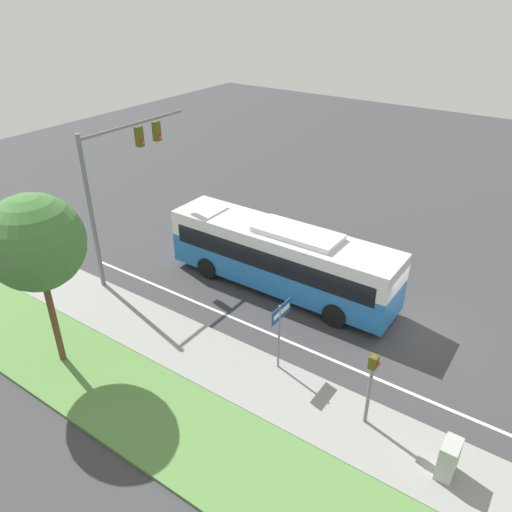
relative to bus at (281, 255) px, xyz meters
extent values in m
plane|color=#38383A|center=(0.48, -6.14, -1.76)|extent=(80.00, 80.00, 0.00)
cube|color=gray|center=(-5.72, -6.14, -1.70)|extent=(2.80, 80.00, 0.12)
cube|color=#568442|center=(-8.92, -6.14, -1.71)|extent=(3.60, 80.00, 0.10)
cube|color=silver|center=(-3.12, -6.14, -1.76)|extent=(0.14, 30.00, 0.01)
cube|color=#236BB7|center=(0.00, 0.01, -0.68)|extent=(2.41, 10.92, 1.45)
cube|color=silver|center=(0.00, 0.01, 0.64)|extent=(2.41, 10.92, 1.19)
cube|color=black|center=(0.00, 0.01, 0.23)|extent=(2.45, 10.05, 0.90)
cube|color=silver|center=(0.00, -0.81, 1.36)|extent=(1.69, 3.82, 0.24)
cylinder|color=black|center=(-1.16, 3.40, -1.23)|extent=(0.28, 1.05, 1.05)
cylinder|color=black|center=(1.16, 3.40, -1.23)|extent=(0.28, 1.05, 1.05)
cylinder|color=black|center=(-1.16, -3.37, -1.23)|extent=(0.28, 1.05, 1.05)
cylinder|color=black|center=(1.16, -3.37, -1.23)|extent=(0.28, 1.05, 1.05)
cylinder|color=slate|center=(-4.57, 6.93, 1.87)|extent=(0.20, 0.20, 7.25)
cylinder|color=slate|center=(-1.53, 6.93, 5.24)|extent=(6.09, 0.14, 0.14)
cube|color=#47470F|center=(-1.33, 6.93, 4.62)|extent=(0.32, 0.28, 0.90)
sphere|color=red|center=(-1.33, 6.75, 4.37)|extent=(0.18, 0.18, 0.18)
cube|color=#47470F|center=(-0.21, 6.93, 4.62)|extent=(0.32, 0.28, 0.90)
sphere|color=red|center=(-0.21, 6.75, 4.37)|extent=(0.18, 0.18, 0.18)
cylinder|color=slate|center=(-5.31, -6.60, -0.34)|extent=(0.12, 0.12, 2.83)
cube|color=#47470F|center=(-5.31, -6.60, 0.85)|extent=(0.28, 0.24, 0.44)
sphere|color=red|center=(-5.31, -6.75, 0.85)|extent=(0.14, 0.14, 0.14)
cylinder|color=slate|center=(-4.71, -2.87, -0.33)|extent=(0.08, 0.08, 2.86)
cube|color=#19478C|center=(-4.59, -2.87, 0.77)|extent=(1.20, 0.03, 0.56)
cube|color=white|center=(-4.59, -2.89, 0.77)|extent=(1.02, 0.01, 0.19)
cube|color=#A8A8A3|center=(-5.81, -9.32, -1.03)|extent=(0.79, 0.48, 1.23)
cylinder|color=brown|center=(-8.95, 4.09, 0.33)|extent=(0.24, 0.24, 3.97)
sphere|color=#427538|center=(-8.95, 4.09, 3.31)|extent=(3.32, 3.32, 3.32)
camera|label=1|loc=(-16.82, -10.23, 10.96)|focal=35.00mm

